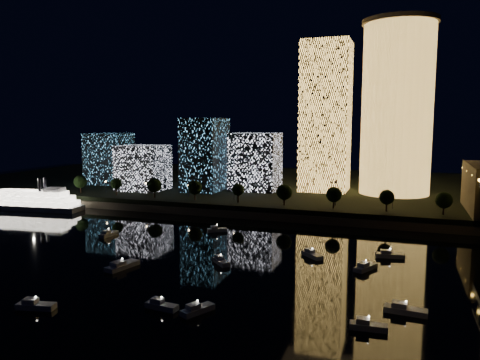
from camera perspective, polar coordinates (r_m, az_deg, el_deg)
The scene contains 10 objects.
ground at distance 109.37m, azimuth -0.72°, elevation -13.82°, with size 520.00×520.00×0.00m, color black.
far_bank at distance 260.95m, azimuth 11.31°, elevation -1.04°, with size 420.00×160.00×5.00m, color black.
seawall at distance 185.24m, azimuth 7.96°, elevation -4.63°, with size 420.00×6.00×3.00m, color #6B5E4C.
tower_cylindrical at distance 231.84m, azimuth 18.57°, elevation 8.30°, with size 34.00×34.00×80.16m.
tower_rectangular at distance 234.85m, azimuth 10.41°, elevation 7.56°, with size 22.76×22.76×72.42m, color #E7AA4A.
midrise_blocks at distance 240.95m, azimuth -7.23°, elevation 2.46°, with size 105.39×37.85×35.77m.
riverboat at distance 228.89m, azimuth -24.48°, elevation -2.36°, with size 50.24×15.93×14.88m.
motorboats at distance 121.30m, azimuth -2.60°, elevation -11.27°, with size 102.19×90.25×2.78m.
esplanade_trees at distance 197.00m, azimuth -0.08°, elevation -1.20°, with size 166.14×6.48×8.74m.
street_lamps at distance 204.30m, azimuth -0.73°, elevation -1.31°, with size 132.70×0.70×5.65m.
Camera 1 is at (34.75, -96.00, 39.22)m, focal length 35.00 mm.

